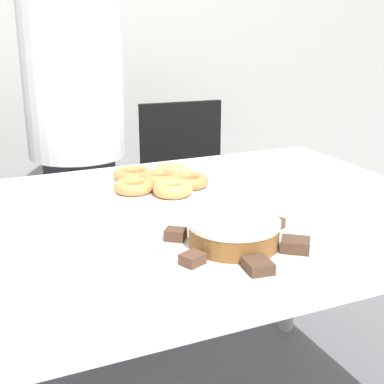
# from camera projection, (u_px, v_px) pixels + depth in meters

# --- Properties ---
(wall_back) EXTENTS (8.00, 0.05, 2.60)m
(wall_back) POSITION_uv_depth(u_px,v_px,m) (44.00, 6.00, 2.59)
(wall_back) COLOR beige
(wall_back) RESTS_ON ground_plane
(table) EXTENTS (1.53, 1.01, 0.77)m
(table) POSITION_uv_depth(u_px,v_px,m) (164.00, 246.00, 1.38)
(table) COLOR white
(table) RESTS_ON ground_plane
(person_standing) EXTENTS (0.37, 0.37, 1.53)m
(person_standing) POSITION_uv_depth(u_px,v_px,m) (78.00, 141.00, 2.03)
(person_standing) COLOR #383842
(person_standing) RESTS_ON ground_plane
(office_chair_right) EXTENTS (0.47, 0.47, 0.87)m
(office_chair_right) POSITION_uv_depth(u_px,v_px,m) (191.00, 206.00, 2.48)
(office_chair_right) COLOR black
(office_chair_right) RESTS_ON ground_plane
(plate_cake) EXTENTS (0.35, 0.35, 0.01)m
(plate_cake) POSITION_uv_depth(u_px,v_px,m) (234.00, 247.00, 1.16)
(plate_cake) COLOR white
(plate_cake) RESTS_ON table
(plate_donuts) EXTENTS (0.39, 0.39, 0.01)m
(plate_donuts) POSITION_uv_depth(u_px,v_px,m) (161.00, 187.00, 1.57)
(plate_donuts) COLOR white
(plate_donuts) RESTS_ON table
(frosted_cake) EXTENTS (0.20, 0.20, 0.06)m
(frosted_cake) POSITION_uv_depth(u_px,v_px,m) (234.00, 232.00, 1.15)
(frosted_cake) COLOR brown
(frosted_cake) RESTS_ON plate_cake
(lamington_0) EXTENTS (0.06, 0.06, 0.02)m
(lamington_0) POSITION_uv_depth(u_px,v_px,m) (175.00, 234.00, 1.18)
(lamington_0) COLOR #513828
(lamington_0) RESTS_ON plate_cake
(lamington_1) EXTENTS (0.06, 0.05, 0.02)m
(lamington_1) POSITION_uv_depth(u_px,v_px,m) (192.00, 259.00, 1.06)
(lamington_1) COLOR brown
(lamington_1) RESTS_ON plate_cake
(lamington_2) EXTENTS (0.06, 0.06, 0.02)m
(lamington_2) POSITION_uv_depth(u_px,v_px,m) (258.00, 266.00, 1.03)
(lamington_2) COLOR #513828
(lamington_2) RESTS_ON plate_cake
(lamington_3) EXTENTS (0.08, 0.08, 0.03)m
(lamington_3) POSITION_uv_depth(u_px,v_px,m) (295.00, 245.00, 1.12)
(lamington_3) COLOR #513828
(lamington_3) RESTS_ON plate_cake
(lamington_4) EXTENTS (0.08, 0.07, 0.02)m
(lamington_4) POSITION_uv_depth(u_px,v_px,m) (269.00, 224.00, 1.24)
(lamington_4) COLOR brown
(lamington_4) RESTS_ON plate_cake
(lamington_5) EXTENTS (0.05, 0.06, 0.02)m
(lamington_5) POSITION_uv_depth(u_px,v_px,m) (214.00, 219.00, 1.27)
(lamington_5) COLOR brown
(lamington_5) RESTS_ON plate_cake
(donut_0) EXTENTS (0.13, 0.13, 0.04)m
(donut_0) POSITION_uv_depth(u_px,v_px,m) (161.00, 179.00, 1.56)
(donut_0) COLOR #C68447
(donut_0) RESTS_ON plate_donuts
(donut_1) EXTENTS (0.11, 0.11, 0.03)m
(donut_1) POSITION_uv_depth(u_px,v_px,m) (134.00, 186.00, 1.50)
(donut_1) COLOR #D18E4C
(donut_1) RESTS_ON plate_donuts
(donut_2) EXTENTS (0.11, 0.11, 0.04)m
(donut_2) POSITION_uv_depth(u_px,v_px,m) (173.00, 189.00, 1.47)
(donut_2) COLOR tan
(donut_2) RESTS_ON plate_donuts
(donut_3) EXTENTS (0.12, 0.12, 0.03)m
(donut_3) POSITION_uv_depth(u_px,v_px,m) (189.00, 181.00, 1.55)
(donut_3) COLOR #C68447
(donut_3) RESTS_ON plate_donuts
(donut_4) EXTENTS (0.11, 0.11, 0.04)m
(donut_4) POSITION_uv_depth(u_px,v_px,m) (173.00, 171.00, 1.65)
(donut_4) COLOR #E5AD66
(donut_4) RESTS_ON plate_donuts
(donut_5) EXTENTS (0.12, 0.12, 0.03)m
(donut_5) POSITION_uv_depth(u_px,v_px,m) (133.00, 174.00, 1.62)
(donut_5) COLOR #C68447
(donut_5) RESTS_ON plate_donuts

